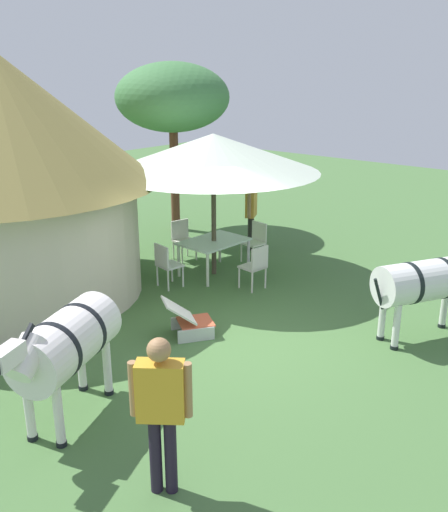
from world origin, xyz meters
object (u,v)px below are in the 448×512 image
at_px(patio_chair_near_hut, 166,263).
at_px(patio_chair_west_end, 182,237).
at_px(standing_watcher, 161,403).
at_px(striped_lounge_chair, 189,320).
at_px(shade_umbrella, 213,153).
at_px(patio_chair_near_lawn, 256,264).
at_px(thatched_hut, 2,168).
at_px(patio_dining_table, 214,244).
at_px(patio_chair_east_end, 256,239).
at_px(zebra_by_umbrella, 64,344).
at_px(acacia_tree_behind_hut, 172,98).
at_px(zebra_nearest_camera, 428,281).
at_px(guest_beside_umbrella, 251,209).

bearing_deg(patio_chair_near_hut, patio_chair_west_end, 133.28).
bearing_deg(standing_watcher, striped_lounge_chair, 91.92).
bearing_deg(shade_umbrella, patio_chair_near_hut, 170.59).
bearing_deg(patio_chair_near_lawn, thatched_hut, 139.98).
bearing_deg(patio_chair_near_hut, patio_dining_table, 90.00).
xyz_separation_m(patio_chair_east_end, zebra_by_umbrella, (-6.30, -1.88, 0.51)).
bearing_deg(patio_dining_table, shade_umbrella, 0.00).
bearing_deg(acacia_tree_behind_hut, patio_chair_near_lawn, -116.04).
xyz_separation_m(thatched_hut, patio_chair_near_lawn, (3.18, -3.39, -1.95)).
relative_size(thatched_hut, patio_chair_near_lawn, 6.32).
relative_size(patio_dining_table, patio_chair_near_lawn, 1.57).
height_order(patio_chair_east_end, zebra_by_umbrella, zebra_by_umbrella).
bearing_deg(thatched_hut, patio_chair_west_end, -15.24).
relative_size(shade_umbrella, patio_dining_table, 3.04).
distance_m(patio_dining_table, patio_chair_near_hut, 1.23).
bearing_deg(patio_chair_near_lawn, acacia_tree_behind_hut, 70.74).
relative_size(patio_chair_west_end, zebra_nearest_camera, 0.43).
bearing_deg(guest_beside_umbrella, standing_watcher, 4.98).
distance_m(patio_chair_west_end, striped_lounge_chair, 3.92).
bearing_deg(patio_dining_table, patio_chair_west_end, 77.15).
relative_size(patio_chair_east_end, zebra_nearest_camera, 0.43).
bearing_deg(zebra_nearest_camera, shade_umbrella, -152.13).
relative_size(standing_watcher, acacia_tree_behind_hut, 0.40).
bearing_deg(standing_watcher, patio_chair_east_end, 82.29).
relative_size(guest_beside_umbrella, zebra_by_umbrella, 0.80).
bearing_deg(acacia_tree_behind_hut, guest_beside_umbrella, -92.53).
bearing_deg(standing_watcher, thatched_hut, 124.98).
bearing_deg(zebra_by_umbrella, standing_watcher, 152.65).
xyz_separation_m(patio_chair_near_lawn, striped_lounge_chair, (-2.31, -0.39, -0.26)).
height_order(shade_umbrella, patio_chair_east_end, shade_umbrella).
relative_size(thatched_hut, acacia_tree_behind_hut, 1.31).
xyz_separation_m(zebra_nearest_camera, zebra_by_umbrella, (-5.04, 2.50, 0.04)).
relative_size(guest_beside_umbrella, acacia_tree_behind_hut, 0.38).
bearing_deg(shade_umbrella, guest_beside_umbrella, 13.57).
xyz_separation_m(shade_umbrella, standing_watcher, (-5.23, -3.90, -1.51)).
bearing_deg(patio_chair_near_lawn, striped_lounge_chair, -163.64).
bearing_deg(patio_dining_table, patio_chair_near_lawn, -96.78).
bearing_deg(striped_lounge_chair, acacia_tree_behind_hut, 169.78).
bearing_deg(patio_chair_near_hut, shade_umbrella, 90.00).
relative_size(patio_dining_table, standing_watcher, 0.81).
bearing_deg(patio_chair_east_end, zebra_nearest_camera, 172.89).
distance_m(shade_umbrella, patio_chair_west_end, 2.39).
distance_m(shade_umbrella, standing_watcher, 6.69).
distance_m(standing_watcher, striped_lounge_chair, 3.69).
relative_size(patio_chair_near_lawn, zebra_by_umbrella, 0.44).
distance_m(patio_chair_near_lawn, patio_chair_near_hut, 1.77).
xyz_separation_m(shade_umbrella, patio_chair_west_end, (0.27, 1.19, -2.05)).
distance_m(patio_chair_east_end, zebra_nearest_camera, 4.58).
bearing_deg(zebra_by_umbrella, striped_lounge_chair, -103.16).
relative_size(zebra_nearest_camera, zebra_by_umbrella, 1.01).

